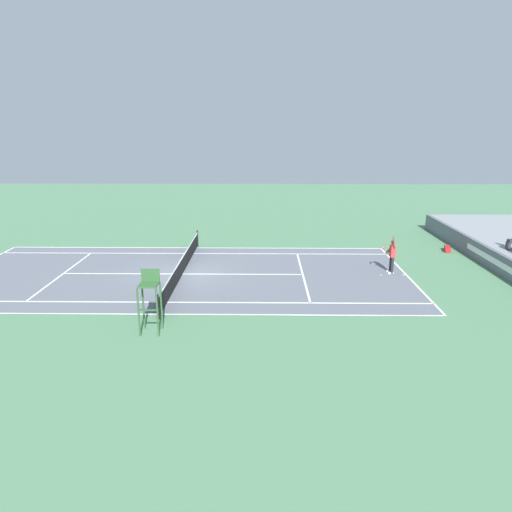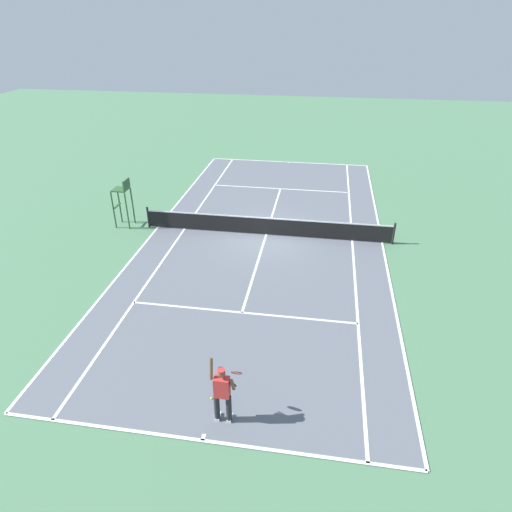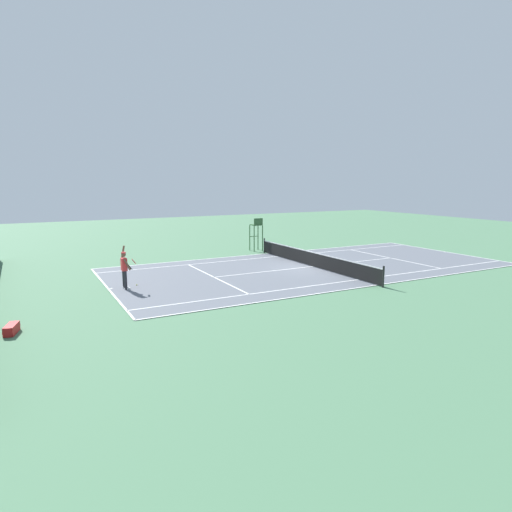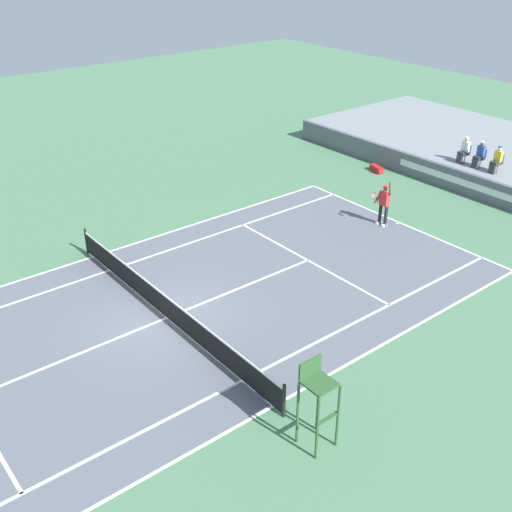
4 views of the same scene
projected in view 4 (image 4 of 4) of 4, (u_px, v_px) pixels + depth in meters
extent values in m
plane|color=#4C7A56|center=(167.00, 319.00, 20.67)|extent=(80.00, 80.00, 0.00)
cube|color=slate|center=(167.00, 318.00, 20.67)|extent=(10.98, 23.78, 0.02)
cube|color=white|center=(400.00, 223.00, 27.21)|extent=(10.98, 0.10, 0.01)
cube|color=white|center=(93.00, 257.00, 24.43)|extent=(0.10, 23.78, 0.01)
cube|color=white|center=(273.00, 406.00, 16.89)|extent=(0.10, 23.78, 0.01)
cube|color=white|center=(109.00, 270.00, 23.48)|extent=(0.10, 23.78, 0.01)
cube|color=white|center=(242.00, 381.00, 17.84)|extent=(0.10, 23.78, 0.01)
cube|color=white|center=(308.00, 260.00, 24.18)|extent=(8.22, 0.10, 0.01)
cube|color=white|center=(167.00, 318.00, 20.66)|extent=(0.10, 12.80, 0.01)
cube|color=white|center=(398.00, 223.00, 27.15)|extent=(0.10, 0.20, 0.01)
cylinder|color=black|center=(87.00, 241.00, 24.50)|extent=(0.10, 0.10, 1.07)
cylinder|color=black|center=(284.00, 401.00, 16.34)|extent=(0.10, 0.10, 1.07)
cube|color=black|center=(166.00, 306.00, 20.44)|extent=(11.78, 0.02, 0.84)
cube|color=white|center=(165.00, 296.00, 20.24)|extent=(11.78, 0.03, 0.06)
cube|color=#565B66|center=(469.00, 185.00, 29.71)|extent=(23.25, 0.24, 1.11)
cube|color=silver|center=(468.00, 184.00, 29.61)|extent=(8.14, 0.01, 0.32)
cube|color=#474C56|center=(464.00, 154.00, 30.69)|extent=(0.44, 0.44, 0.06)
cube|color=#474C56|center=(467.00, 148.00, 30.68)|extent=(0.44, 0.06, 0.44)
cylinder|color=#4C4C51|center=(464.00, 160.00, 30.59)|extent=(0.04, 0.04, 0.38)
cylinder|color=#4C4C51|center=(458.00, 158.00, 30.83)|extent=(0.04, 0.04, 0.38)
cube|color=#2D2D33|center=(463.00, 153.00, 30.59)|extent=(0.34, 0.44, 0.16)
cube|color=#2D2D33|center=(460.00, 159.00, 30.61)|extent=(0.30, 0.14, 0.44)
cube|color=white|center=(466.00, 147.00, 30.55)|extent=(0.36, 0.22, 0.52)
sphere|color=tan|center=(467.00, 139.00, 30.37)|extent=(0.20, 0.20, 0.20)
cylinder|color=white|center=(467.00, 138.00, 30.33)|extent=(0.19, 0.19, 0.05)
cube|color=#474C56|center=(479.00, 159.00, 30.09)|extent=(0.44, 0.44, 0.06)
cube|color=#474C56|center=(482.00, 153.00, 30.08)|extent=(0.44, 0.06, 0.44)
cylinder|color=#4C4C51|center=(480.00, 165.00, 29.99)|extent=(0.04, 0.04, 0.38)
cylinder|color=#4C4C51|center=(473.00, 163.00, 30.23)|extent=(0.04, 0.04, 0.38)
cube|color=#2D2D33|center=(478.00, 158.00, 30.00)|extent=(0.34, 0.44, 0.16)
cube|color=#2D2D33|center=(475.00, 164.00, 30.01)|extent=(0.30, 0.14, 0.44)
cube|color=#2D4CA8|center=(481.00, 151.00, 29.95)|extent=(0.36, 0.22, 0.52)
sphere|color=brown|center=(483.00, 144.00, 29.77)|extent=(0.20, 0.20, 0.20)
cylinder|color=white|center=(483.00, 142.00, 29.73)|extent=(0.19, 0.19, 0.05)
cube|color=#474C56|center=(496.00, 164.00, 29.45)|extent=(0.44, 0.44, 0.06)
cube|color=#474C56|center=(500.00, 158.00, 29.44)|extent=(0.44, 0.06, 0.44)
cylinder|color=#4C4C51|center=(497.00, 170.00, 29.35)|extent=(0.04, 0.04, 0.38)
cylinder|color=#4C4C51|center=(490.00, 168.00, 29.59)|extent=(0.04, 0.04, 0.38)
cube|color=#2D2D33|center=(495.00, 163.00, 29.36)|extent=(0.34, 0.44, 0.16)
cube|color=#2D2D33|center=(492.00, 169.00, 29.37)|extent=(0.30, 0.14, 0.44)
cube|color=yellow|center=(498.00, 156.00, 29.31)|extent=(0.36, 0.22, 0.52)
sphere|color=beige|center=(500.00, 149.00, 29.13)|extent=(0.20, 0.20, 0.20)
cylinder|color=#2D4CA8|center=(500.00, 147.00, 29.09)|extent=(0.19, 0.19, 0.05)
cylinder|color=#232328|center=(386.00, 216.00, 26.76)|extent=(0.15, 0.15, 0.92)
cylinder|color=#232328|center=(380.00, 214.00, 26.98)|extent=(0.15, 0.15, 0.92)
cube|color=white|center=(384.00, 225.00, 26.92)|extent=(0.12, 0.28, 0.10)
cube|color=white|center=(378.00, 223.00, 27.14)|extent=(0.12, 0.28, 0.10)
cube|color=red|center=(385.00, 199.00, 26.51)|extent=(0.40, 0.24, 0.60)
sphere|color=brown|center=(386.00, 188.00, 26.29)|extent=(0.22, 0.22, 0.22)
cylinder|color=red|center=(386.00, 186.00, 26.24)|extent=(0.21, 0.21, 0.06)
cylinder|color=brown|center=(390.00, 188.00, 26.05)|extent=(0.09, 0.21, 0.61)
cylinder|color=brown|center=(378.00, 197.00, 26.62)|extent=(0.09, 0.33, 0.56)
cylinder|color=black|center=(376.00, 200.00, 26.65)|extent=(0.04, 0.19, 0.25)
torus|color=red|center=(373.00, 196.00, 26.42)|extent=(0.30, 0.19, 0.26)
cylinder|color=silver|center=(373.00, 196.00, 26.42)|extent=(0.27, 0.16, 0.22)
sphere|color=#D1E533|center=(380.00, 232.00, 26.37)|extent=(0.07, 0.07, 0.07)
cylinder|color=#2D562D|center=(338.00, 416.00, 15.23)|extent=(0.07, 0.07, 1.90)
cylinder|color=#2D562D|center=(317.00, 429.00, 14.84)|extent=(0.07, 0.07, 1.90)
cylinder|color=#2D562D|center=(318.00, 401.00, 15.71)|extent=(0.07, 0.07, 1.90)
cylinder|color=#2D562D|center=(298.00, 413.00, 15.33)|extent=(0.07, 0.07, 1.90)
cube|color=#2D562D|center=(320.00, 384.00, 14.81)|extent=(0.70, 0.70, 0.06)
cube|color=#2D562D|center=(310.00, 367.00, 14.93)|extent=(0.06, 0.70, 0.48)
cube|color=#2D562D|center=(327.00, 419.00, 15.02)|extent=(0.10, 0.70, 0.04)
cube|color=red|center=(376.00, 169.00, 32.74)|extent=(0.89, 0.53, 0.32)
cylinder|color=red|center=(372.00, 166.00, 33.08)|extent=(0.14, 0.32, 0.32)
cylinder|color=red|center=(381.00, 171.00, 32.40)|extent=(0.14, 0.32, 0.32)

